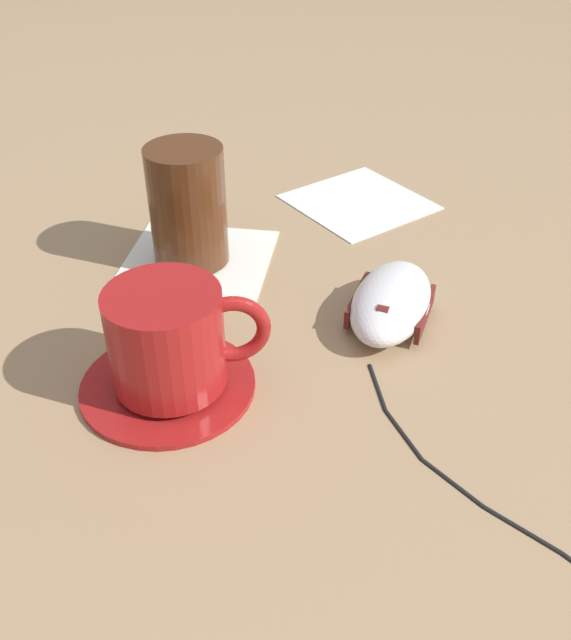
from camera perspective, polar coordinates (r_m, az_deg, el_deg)
The scene contains 8 objects.
ground_plane at distance 0.59m, azimuth -2.81°, elevation 1.07°, with size 3.00×3.00×0.00m, color #9E7F5B.
saucer at distance 0.51m, azimuth -9.39°, elevation -4.99°, with size 0.12×0.12×0.01m, color maroon.
coffee_cup at distance 0.48m, azimuth -9.22°, elevation -1.43°, with size 0.11×0.08×0.07m.
computer_mouse at distance 0.57m, azimuth 8.45°, elevation 1.43°, with size 0.11×0.13×0.04m.
mouse_cable at distance 0.46m, azimuth 14.06°, elevation -11.92°, with size 0.08×0.22×0.00m.
napkin_under_glass at distance 0.65m, azimuth -7.09°, elevation 4.72°, with size 0.13×0.13×0.00m, color silver.
drinking_glass at distance 0.63m, azimuth -7.83°, elevation 9.02°, with size 0.07×0.07×0.10m, color #4C2814.
napkin_spare at distance 0.75m, azimuth 5.88°, elevation 9.41°, with size 0.12×0.12×0.00m, color white.
Camera 1 is at (-0.07, -0.47, 0.34)m, focal length 40.00 mm.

